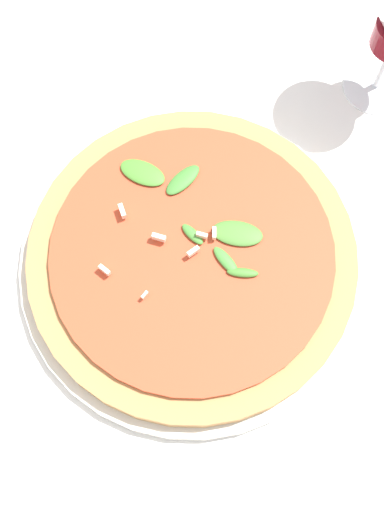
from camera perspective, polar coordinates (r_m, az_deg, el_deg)
ground_plane at (r=0.68m, az=-1.90°, el=-2.60°), size 6.00×6.00×0.00m
pizza_arugula_main at (r=0.67m, az=0.00°, el=-0.36°), size 0.33×0.33×0.05m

